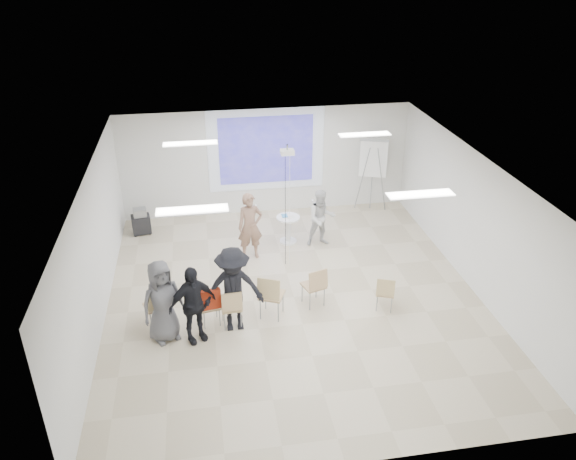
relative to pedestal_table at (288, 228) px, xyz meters
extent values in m
cube|color=beige|center=(-0.29, -2.52, -0.46)|extent=(8.00, 9.00, 0.10)
cube|color=white|center=(-0.29, -2.52, 2.64)|extent=(8.00, 9.00, 0.10)
cube|color=silver|center=(-0.29, 2.03, 1.09)|extent=(8.00, 0.10, 3.00)
cube|color=silver|center=(-4.34, -2.52, 1.09)|extent=(0.10, 9.00, 3.00)
cube|color=silver|center=(3.76, -2.52, 1.09)|extent=(0.10, 9.00, 3.00)
cube|color=silver|center=(-0.29, 1.97, 1.44)|extent=(3.20, 0.01, 2.30)
cube|color=#3834B3|center=(-0.29, 1.95, 1.44)|extent=(2.60, 0.01, 1.90)
cylinder|color=white|center=(0.00, 0.00, -0.39)|extent=(0.46, 0.46, 0.05)
cylinder|color=silver|center=(0.00, 0.00, -0.06)|extent=(0.12, 0.12, 0.65)
cylinder|color=white|center=(0.00, 0.00, 0.29)|extent=(0.62, 0.62, 0.04)
cube|color=white|center=(0.05, -0.03, 0.31)|extent=(0.23, 0.18, 0.01)
cube|color=#3F8BBD|center=(-0.08, 0.06, 0.32)|extent=(0.15, 0.21, 0.02)
imported|color=#926C59|center=(-1.03, -0.60, 0.54)|extent=(0.75, 0.55, 1.90)
imported|color=silver|center=(0.81, -0.25, 0.41)|extent=(0.83, 0.68, 1.65)
cube|color=silver|center=(-0.85, -0.35, 0.84)|extent=(0.05, 0.11, 0.04)
cube|color=silver|center=(0.63, 0.00, 0.70)|extent=(0.05, 0.13, 0.04)
cube|color=tan|center=(-3.20, -3.02, 0.02)|extent=(0.53, 0.53, 0.04)
cube|color=tan|center=(-3.13, -3.20, 0.27)|extent=(0.41, 0.23, 0.39)
cylinder|color=gray|center=(-3.30, -3.23, -0.20)|extent=(0.03, 0.03, 0.43)
cylinder|color=gray|center=(-2.99, -3.11, -0.20)|extent=(0.03, 0.03, 0.43)
cylinder|color=gray|center=(-3.42, -2.92, -0.20)|extent=(0.03, 0.03, 0.43)
cylinder|color=#96999E|center=(-3.11, -2.80, -0.20)|extent=(0.03, 0.03, 0.43)
cube|color=tan|center=(-2.12, -3.16, 0.00)|extent=(0.45, 0.45, 0.04)
cube|color=tan|center=(-2.09, -3.34, 0.23)|extent=(0.39, 0.14, 0.37)
cylinder|color=#92959A|center=(-2.25, -3.34, -0.21)|extent=(0.02, 0.02, 0.41)
cylinder|color=#94959C|center=(-1.94, -3.29, -0.21)|extent=(0.02, 0.02, 0.41)
cylinder|color=gray|center=(-2.30, -3.03, -0.21)|extent=(0.02, 0.02, 0.41)
cylinder|color=gray|center=(-2.00, -2.98, -0.21)|extent=(0.02, 0.02, 0.41)
cube|color=tan|center=(-1.70, -3.29, 0.02)|extent=(0.43, 0.43, 0.04)
cube|color=tan|center=(-1.69, -3.49, 0.27)|extent=(0.41, 0.11, 0.39)
cylinder|color=#96999E|center=(-1.86, -3.47, -0.20)|extent=(0.02, 0.02, 0.43)
cylinder|color=#95989E|center=(-1.52, -3.45, -0.20)|extent=(0.02, 0.02, 0.43)
cylinder|color=#909398|center=(-1.87, -3.14, -0.20)|extent=(0.02, 0.02, 0.43)
cylinder|color=gray|center=(-1.54, -3.12, -0.20)|extent=(0.02, 0.02, 0.43)
cube|color=tan|center=(-0.86, -3.10, 0.09)|extent=(0.62, 0.62, 0.04)
cube|color=tan|center=(-0.94, -3.31, 0.37)|extent=(0.47, 0.28, 0.45)
cylinder|color=gray|center=(-1.11, -3.20, -0.17)|extent=(0.03, 0.03, 0.49)
cylinder|color=gray|center=(-0.76, -3.35, -0.17)|extent=(0.03, 0.03, 0.49)
cylinder|color=#969A9F|center=(-0.95, -2.85, -0.17)|extent=(0.03, 0.03, 0.49)
cylinder|color=#95989D|center=(-0.60, -3.01, -0.17)|extent=(0.03, 0.03, 0.49)
cube|color=tan|center=(0.08, -2.83, 0.05)|extent=(0.54, 0.54, 0.04)
cube|color=tan|center=(0.14, -3.03, 0.30)|extent=(0.44, 0.21, 0.41)
cylinder|color=gray|center=(-0.04, -3.05, -0.19)|extent=(0.03, 0.03, 0.45)
cylinder|color=#919399|center=(0.29, -2.95, -0.19)|extent=(0.03, 0.03, 0.45)
cylinder|color=gray|center=(-0.14, -2.72, -0.19)|extent=(0.03, 0.03, 0.45)
cylinder|color=gray|center=(0.19, -2.61, -0.19)|extent=(0.03, 0.03, 0.45)
cube|color=tan|center=(1.54, -3.23, -0.01)|extent=(0.48, 0.48, 0.04)
cube|color=tan|center=(1.47, -3.40, 0.21)|extent=(0.38, 0.21, 0.36)
cylinder|color=gray|center=(1.34, -3.32, -0.22)|extent=(0.03, 0.03, 0.39)
cylinder|color=#92959A|center=(1.62, -3.43, -0.22)|extent=(0.03, 0.03, 0.39)
cylinder|color=gray|center=(1.45, -3.04, -0.22)|extent=(0.03, 0.03, 0.39)
cylinder|color=gray|center=(1.73, -3.15, -0.22)|extent=(0.03, 0.03, 0.39)
cube|color=#9F2A13|center=(-2.12, -3.38, 0.31)|extent=(0.46, 0.18, 0.43)
imported|color=black|center=(-1.70, -3.27, 0.06)|extent=(0.33, 0.25, 0.03)
imported|color=black|center=(-2.44, -3.64, 0.52)|extent=(1.26, 1.03, 1.87)
imported|color=black|center=(-1.64, -3.40, 0.62)|extent=(1.35, 0.75, 2.06)
imported|color=#5C5C61|center=(-3.01, -3.51, 0.54)|extent=(1.11, 0.97, 1.92)
cylinder|color=gray|center=(2.38, 1.57, 0.57)|extent=(0.29, 0.34, 1.93)
cylinder|color=gray|center=(2.89, 1.39, 0.57)|extent=(0.42, 0.12, 1.93)
cylinder|color=gray|center=(2.75, 1.81, 0.57)|extent=(0.17, 0.42, 1.92)
cube|color=white|center=(2.68, 1.60, 1.16)|extent=(0.79, 0.46, 1.08)
cube|color=gray|center=(2.69, 1.64, 1.65)|extent=(0.76, 0.32, 0.07)
cube|color=black|center=(-3.77, 1.13, -0.15)|extent=(0.53, 0.45, 0.48)
cube|color=gray|center=(-3.77, 1.13, 0.19)|extent=(0.37, 0.34, 0.21)
cylinder|color=black|center=(-3.94, 0.96, -0.39)|extent=(0.07, 0.07, 0.06)
cylinder|color=black|center=(-3.56, 1.02, -0.39)|extent=(0.07, 0.07, 0.06)
cylinder|color=black|center=(-3.98, 1.24, -0.39)|extent=(0.07, 0.07, 0.06)
cylinder|color=black|center=(-3.61, 1.30, -0.39)|extent=(0.07, 0.07, 0.06)
cube|color=white|center=(-0.19, -1.02, 2.41)|extent=(0.30, 0.25, 0.10)
cylinder|color=gray|center=(-0.19, -1.02, 2.52)|extent=(0.04, 0.04, 0.14)
cylinder|color=black|center=(-0.25, -1.10, 0.97)|extent=(0.01, 0.01, 2.77)
cylinder|color=white|center=(-0.15, -1.12, 0.97)|extent=(0.01, 0.01, 2.77)
cube|color=white|center=(-2.29, -0.52, 2.56)|extent=(1.20, 0.30, 0.02)
cube|color=white|center=(1.71, -0.52, 2.56)|extent=(1.20, 0.30, 0.02)
cube|color=white|center=(-2.29, -4.02, 2.56)|extent=(1.20, 0.30, 0.02)
cube|color=white|center=(1.71, -4.02, 2.56)|extent=(1.20, 0.30, 0.02)
camera|label=1|loc=(-2.09, -12.63, 6.55)|focal=35.00mm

